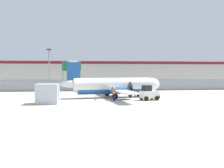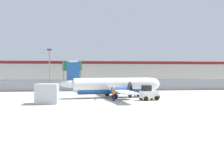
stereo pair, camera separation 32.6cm
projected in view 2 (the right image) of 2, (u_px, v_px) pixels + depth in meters
name	position (u px, v px, depth m)	size (l,w,h in m)	color
ground_plane	(127.00, 101.00, 30.02)	(140.00, 140.00, 0.01)	#ADA89E
perimeter_fence	(112.00, 85.00, 45.85)	(98.00, 0.10, 2.10)	gray
parking_lot_strip	(107.00, 87.00, 57.32)	(98.00, 17.00, 0.12)	#38383A
background_building	(101.00, 72.00, 75.51)	(91.00, 8.10, 6.50)	beige
commuter_airplane	(115.00, 86.00, 34.23)	(14.12, 16.07, 4.92)	white
baggage_tug	(149.00, 93.00, 30.88)	(2.54, 1.87, 1.88)	silver
ground_crew_worker	(114.00, 93.00, 30.33)	(0.47, 0.52, 1.70)	#191E4C
cargo_container	(47.00, 94.00, 27.72)	(2.45, 2.06, 2.20)	#B7BCC1
traffic_cone_near_left	(159.00, 96.00, 33.13)	(0.36, 0.36, 0.64)	orange
traffic_cone_near_right	(95.00, 97.00, 31.29)	(0.36, 0.36, 0.64)	orange
traffic_cone_far_left	(135.00, 95.00, 34.93)	(0.36, 0.36, 0.64)	orange
parked_car_0	(40.00, 84.00, 53.08)	(4.26, 2.12, 1.58)	silver
parked_car_1	(77.00, 84.00, 54.43)	(4.39, 2.43, 1.58)	#B28C19
parked_car_2	(105.00, 82.00, 62.16)	(4.30, 2.22, 1.58)	#19662D
parked_car_3	(141.00, 84.00, 54.44)	(4.31, 2.24, 1.58)	#19662D
parked_car_4	(162.00, 83.00, 57.44)	(4.31, 2.24, 1.58)	#B28C19
apron_light_pole	(50.00, 67.00, 41.15)	(0.70, 0.30, 7.27)	slate
highway_sign	(72.00, 68.00, 47.04)	(3.60, 0.14, 5.50)	slate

